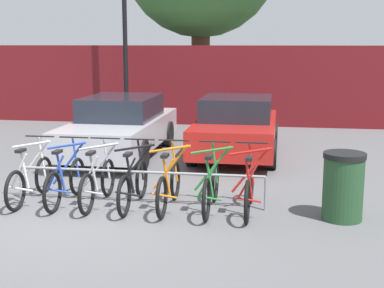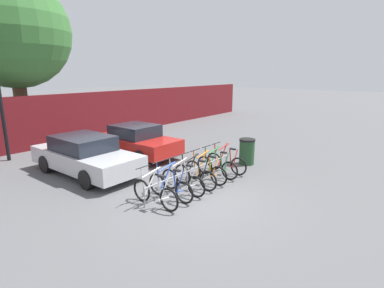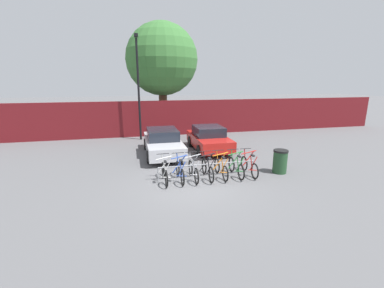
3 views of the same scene
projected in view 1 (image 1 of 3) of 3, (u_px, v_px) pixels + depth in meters
name	position (u px, v px, depth m)	size (l,w,h in m)	color
ground_plane	(79.00, 214.00, 8.33)	(120.00, 120.00, 0.00)	#59595B
hoarding_wall	(186.00, 85.00, 17.30)	(36.00, 0.16, 2.55)	maroon
bike_rack	(138.00, 175.00, 8.77)	(4.20, 0.04, 0.57)	gray
bicycle_white	(30.00, 180.00, 8.94)	(0.68, 1.71, 1.05)	black
bicycle_blue	(66.00, 181.00, 8.84)	(0.68, 1.71, 1.05)	black
bicycle_silver	(98.00, 183.00, 8.75)	(0.68, 1.71, 1.05)	black
bicycle_black	(133.00, 184.00, 8.66)	(0.68, 1.71, 1.05)	black
bicycle_orange	(169.00, 186.00, 8.56)	(0.68, 1.71, 1.05)	black
bicycle_green	(211.00, 188.00, 8.45)	(0.68, 1.71, 1.05)	black
bicycle_red	(249.00, 189.00, 8.35)	(0.68, 1.71, 1.05)	black
car_silver	(121.00, 126.00, 12.61)	(1.91, 4.54, 1.40)	#B7B7BC
car_red	(236.00, 127.00, 12.47)	(1.91, 3.91, 1.40)	red
lamp_post	(124.00, 5.00, 16.14)	(0.24, 0.44, 6.82)	black
trash_bin	(343.00, 186.00, 8.01)	(0.63, 0.63, 1.03)	#234728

